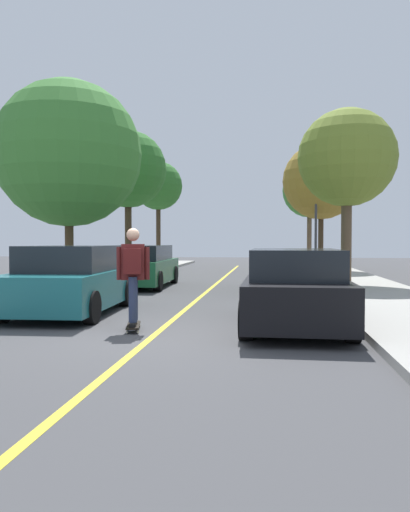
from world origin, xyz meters
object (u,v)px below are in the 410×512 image
at_px(street_tree_right_far, 310,191).
at_px(streetlamp, 316,198).
at_px(parked_car_right_near, 284,271).
at_px(street_tree_left_far, 158,186).
at_px(parked_car_right_nearest, 295,289).
at_px(skateboard, 133,325).
at_px(skateboarder, 133,270).
at_px(street_tree_right_nearest, 347,159).
at_px(street_tree_left_near, 128,170).
at_px(parked_car_left_nearest, 71,281).
at_px(street_tree_right_near, 321,181).
at_px(street_tree_left_nearest, 69,154).
at_px(parked_car_left_near, 143,266).
at_px(fire_hydrant, 339,280).

bearing_deg(street_tree_right_far, streetlamp, -92.53).
relative_size(parked_car_right_near, street_tree_left_far, 0.77).
xyz_separation_m(parked_car_right_nearest, street_tree_right_far, (2.12, 23.15, 4.06)).
bearing_deg(skateboard, streetlamp, 73.51).
relative_size(street_tree_right_far, skateboarder, 3.73).
relative_size(street_tree_left_far, street_tree_right_nearest, 1.04).
bearing_deg(street_tree_left_near, street_tree_left_far, 90.00).
bearing_deg(street_tree_right_far, parked_car_left_nearest, -107.34).
bearing_deg(street_tree_right_near, street_tree_right_far, 90.00).
bearing_deg(skateboarder, street_tree_right_near, 73.64).
bearing_deg(skateboard, skateboarder, -77.81).
distance_m(parked_car_right_near, street_tree_left_far, 15.36).
relative_size(skateboard, skateboarder, 0.51).
height_order(street_tree_left_nearest, streetlamp, street_tree_left_nearest).
xyz_separation_m(street_tree_left_far, skateboarder, (4.03, -20.31, -3.72)).
height_order(street_tree_left_near, street_tree_left_far, street_tree_left_near).
relative_size(parked_car_left_near, streetlamp, 0.74).
xyz_separation_m(parked_car_right_nearest, street_tree_left_far, (-6.88, 19.54, 4.08)).
distance_m(parked_car_left_nearest, fire_hydrant, 7.44).
distance_m(street_tree_right_nearest, street_tree_right_near, 8.20).
height_order(street_tree_right_near, fire_hydrant, street_tree_right_near).
bearing_deg(parked_car_right_near, street_tree_right_nearest, 35.30).
distance_m(parked_car_left_near, street_tree_right_nearest, 7.79).
distance_m(parked_car_right_nearest, street_tree_right_near, 16.73).
xyz_separation_m(parked_car_left_nearest, street_tree_right_near, (6.88, 15.04, 3.83)).
relative_size(parked_car_left_near, skateboarder, 2.66).
bearing_deg(parked_car_left_nearest, streetlamp, 64.58).
bearing_deg(streetlamp, parked_car_right_nearest, -96.74).
bearing_deg(street_tree_left_far, street_tree_right_far, 21.87).
xyz_separation_m(street_tree_right_far, streetlamp, (-0.37, -8.33, -1.16)).
height_order(parked_car_right_nearest, parked_car_right_near, parked_car_right_nearest).
height_order(street_tree_left_nearest, street_tree_left_far, street_tree_left_nearest).
bearing_deg(street_tree_right_far, street_tree_left_far, -158.13).
bearing_deg(street_tree_left_near, fire_hydrant, -43.72).
bearing_deg(skateboard, street_tree_right_nearest, 60.21).
relative_size(parked_car_left_nearest, parked_car_right_near, 0.88).
xyz_separation_m(parked_car_left_near, street_tree_right_nearest, (6.88, 0.41, 3.62)).
bearing_deg(skateboard, street_tree_right_far, 78.24).
relative_size(parked_car_left_nearest, street_tree_right_nearest, 0.71).
relative_size(street_tree_left_near, street_tree_right_far, 1.02).
relative_size(parked_car_right_nearest, street_tree_right_nearest, 0.72).
bearing_deg(street_tree_right_near, streetlamp, -105.51).
relative_size(street_tree_right_near, fire_hydrant, 9.02).
bearing_deg(street_tree_left_far, street_tree_left_near, -90.00).
xyz_separation_m(fire_hydrant, streetlamp, (0.25, 9.70, 3.12)).
xyz_separation_m(street_tree_left_nearest, street_tree_left_near, (-0.00, 6.93, 0.47)).
height_order(street_tree_left_far, skateboard, street_tree_left_far).
bearing_deg(parked_car_left_nearest, parked_car_right_nearest, -13.09).
relative_size(parked_car_left_nearest, skateboarder, 2.42).
xyz_separation_m(parked_car_left_near, street_tree_right_far, (6.88, 15.62, 4.05)).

